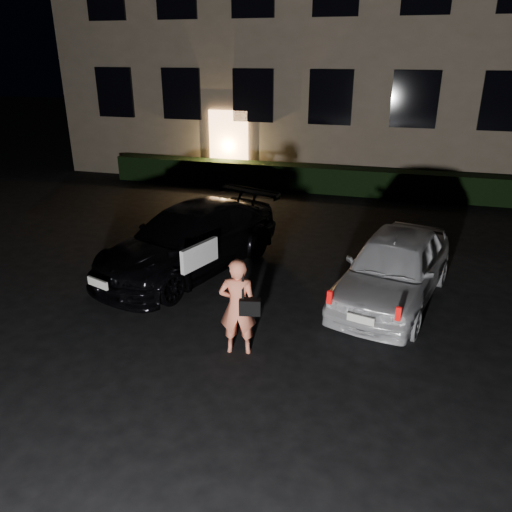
# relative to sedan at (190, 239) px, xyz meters

# --- Properties ---
(ground) EXTENTS (80.00, 80.00, 0.00)m
(ground) POSITION_rel_sedan_xyz_m (1.80, -3.32, -0.68)
(ground) COLOR black
(ground) RESTS_ON ground
(building) EXTENTS (20.00, 8.11, 12.00)m
(building) POSITION_rel_sedan_xyz_m (1.80, 11.67, 5.32)
(building) COLOR #726551
(building) RESTS_ON ground
(hedge) EXTENTS (15.00, 0.70, 0.85)m
(hedge) POSITION_rel_sedan_xyz_m (1.80, 7.18, -0.26)
(hedge) COLOR black
(hedge) RESTS_ON ground
(sedan) EXTENTS (3.32, 5.05, 1.36)m
(sedan) POSITION_rel_sedan_xyz_m (0.00, 0.00, 0.00)
(sedan) COLOR black
(sedan) RESTS_ON ground
(hatch) EXTENTS (2.43, 4.14, 1.32)m
(hatch) POSITION_rel_sedan_xyz_m (4.22, -0.31, -0.02)
(hatch) COLOR silver
(hatch) RESTS_ON ground
(man) EXTENTS (0.71, 0.49, 1.58)m
(man) POSITION_rel_sedan_xyz_m (1.97, -2.80, 0.11)
(man) COLOR #E87555
(man) RESTS_ON ground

